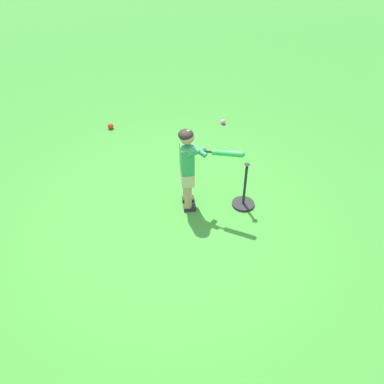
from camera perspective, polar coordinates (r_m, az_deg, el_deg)
ground_plane at (r=4.96m, az=-2.36°, el=-3.89°), size 40.00×40.00×0.00m
child_batter at (r=4.75m, az=-0.34°, el=4.08°), size 0.70×0.47×1.08m
play_ball_far_left at (r=6.83m, az=4.34°, el=9.72°), size 0.08×0.08×0.08m
play_ball_by_bucket at (r=6.80m, az=-11.25°, el=8.99°), size 0.09×0.09×0.09m
batting_tee at (r=5.13m, az=7.19°, el=-0.89°), size 0.28×0.28×0.62m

